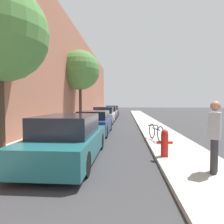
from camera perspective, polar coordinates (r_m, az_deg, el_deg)
ground_plane at (r=15.85m, az=0.65°, el=-3.81°), size 120.00×120.00×0.00m
sidewalk_left at (r=16.28m, az=-9.61°, el=-3.46°), size 2.00×52.00×0.12m
sidewalk_right at (r=15.93m, az=11.14°, el=-3.61°), size 2.00×52.00×0.12m
building_facade_left at (r=16.79m, az=-14.31°, el=11.99°), size 0.70×52.00×9.06m
parked_car_teal at (r=6.28m, az=-12.60°, el=-7.76°), size 1.80×4.52×1.42m
parked_car_navy at (r=11.28m, az=-5.21°, el=-3.15°), size 1.78×4.44×1.34m
parked_car_silver at (r=17.12m, az=-2.36°, el=-1.01°), size 1.79×4.05×1.45m
parked_car_grey at (r=22.11m, az=-0.79°, el=-0.25°), size 1.75×4.37×1.36m
parked_car_maroon at (r=27.23m, az=0.09°, el=0.32°), size 1.81×4.34×1.42m
street_tree_far at (r=17.78m, az=-9.42°, el=12.09°), size 3.50×3.50×6.35m
fire_hydrant at (r=6.34m, az=15.31°, el=-8.70°), size 0.49×0.23×0.85m
pedestrian at (r=5.23m, az=28.16°, el=-5.45°), size 0.44×0.53×1.72m
bicycle at (r=8.94m, az=12.88°, el=-5.87°), size 0.53×1.66×0.69m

